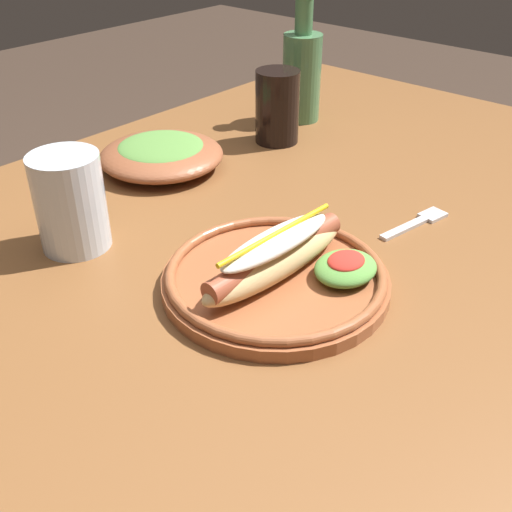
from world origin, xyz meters
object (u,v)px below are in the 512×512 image
Objects in this scene: glass_bottle at (302,72)px; side_bowl at (161,154)px; soda_cup at (277,107)px; hot_dog_plate at (279,272)px; water_cup at (70,202)px; fork at (418,222)px.

glass_bottle is 0.33m from side_bowl.
hot_dog_plate is at bearing -139.79° from soda_cup.
side_bowl is at bearing 23.11° from water_cup.
soda_cup is 0.53× the size of glass_bottle.
soda_cup is 0.12m from glass_bottle.
soda_cup reaches higher than side_bowl.
side_bowl is (0.23, 0.10, -0.04)m from water_cup.
soda_cup is 0.44m from water_cup.
side_bowl is at bearing 162.73° from soda_cup.
water_cup is at bearing -175.68° from soda_cup.
hot_dog_plate is at bearing -144.47° from glass_bottle.
soda_cup is at bearing 40.21° from hot_dog_plate.
hot_dog_plate is 0.45m from soda_cup.
side_bowl reaches higher than fork.
water_cup is (-0.44, -0.03, -0.00)m from soda_cup.
soda_cup is 0.63× the size of side_bowl.
soda_cup is 1.00× the size of water_cup.
fork is at bearing -106.59° from soda_cup.
water_cup reaches higher than fork.
side_bowl is at bearing 175.22° from glass_bottle.
fork is 0.41m from side_bowl.
glass_bottle reaches higher than hot_dog_plate.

